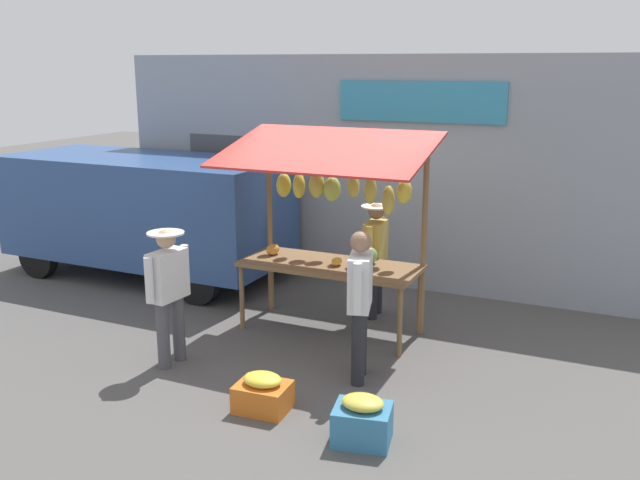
# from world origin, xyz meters

# --- Properties ---
(ground_plane) EXTENTS (40.00, 40.00, 0.00)m
(ground_plane) POSITION_xyz_m (0.00, 0.00, 0.00)
(ground_plane) COLOR #514F4C
(street_backdrop) EXTENTS (9.00, 0.30, 3.40)m
(street_backdrop) POSITION_xyz_m (0.05, -2.20, 1.70)
(street_backdrop) COLOR #8C939E
(street_backdrop) RESTS_ON ground
(market_stall) EXTENTS (2.50, 1.46, 2.50)m
(market_stall) POSITION_xyz_m (0.01, -0.08, 1.56)
(market_stall) COLOR brown
(market_stall) RESTS_ON ground
(vendor_with_sunhat) EXTENTS (0.39, 0.66, 1.53)m
(vendor_with_sunhat) POSITION_xyz_m (-0.31, -0.75, 0.89)
(vendor_with_sunhat) COLOR #232328
(vendor_with_sunhat) RESTS_ON ground
(shopper_with_shopping_bag) EXTENTS (0.35, 0.67, 1.62)m
(shopper_with_shopping_bag) POSITION_xyz_m (-0.84, 1.14, 0.94)
(shopper_with_shopping_bag) COLOR #232328
(shopper_with_shopping_bag) RESTS_ON ground
(shopper_in_striped_shirt) EXTENTS (0.40, 0.67, 1.55)m
(shopper_in_striped_shirt) POSITION_xyz_m (1.21, 1.64, 0.90)
(shopper_in_striped_shirt) COLOR #4C4C51
(shopper_in_striped_shirt) RESTS_ON ground
(parked_van) EXTENTS (4.41, 1.88, 1.88)m
(parked_van) POSITION_xyz_m (3.73, -1.01, 1.12)
(parked_van) COLOR #2D4C84
(parked_van) RESTS_ON ground
(produce_crate_near) EXTENTS (0.57, 0.50, 0.44)m
(produce_crate_near) POSITION_xyz_m (-1.34, 2.31, 0.20)
(produce_crate_near) COLOR teal
(produce_crate_near) RESTS_ON ground
(produce_crate_side) EXTENTS (0.53, 0.44, 0.38)m
(produce_crate_side) POSITION_xyz_m (-0.25, 2.17, 0.17)
(produce_crate_side) COLOR #D1661E
(produce_crate_side) RESTS_ON ground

